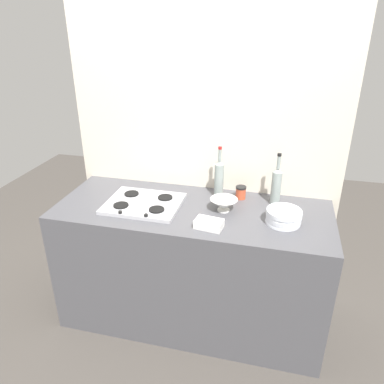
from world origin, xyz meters
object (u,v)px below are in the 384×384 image
Objects in this scene: stovetop_hob at (144,203)px; plate_stack at (284,216)px; wine_bottle_leftmost at (276,185)px; wine_bottle_mid_left at (219,178)px; mixing_bowl at (224,204)px; condiment_jar_front at (241,192)px; butter_dish at (209,224)px.

plate_stack is (0.91, -0.02, 0.03)m from stovetop_hob.
wine_bottle_mid_left reaches higher than wine_bottle_leftmost.
wine_bottle_mid_left is (-0.45, 0.27, 0.09)m from plate_stack.
wine_bottle_mid_left is at bearing 109.11° from mixing_bowl.
condiment_jar_front is (0.61, 0.26, 0.03)m from stovetop_hob.
plate_stack reaches higher than mixing_bowl.
mixing_bowl is at bearing 5.66° from stovetop_hob.
stovetop_hob is 0.91m from plate_stack.
wine_bottle_mid_left is 2.21× the size of butter_dish.
condiment_jar_front reaches higher than butter_dish.
wine_bottle_leftmost is 2.16× the size of butter_dish.
butter_dish is at bearing -87.34° from wine_bottle_mid_left.
plate_stack is at bearing 20.77° from butter_dish.
wine_bottle_leftmost is 2.01× the size of mixing_bowl.
condiment_jar_front is at bearing 136.38° from plate_stack.
wine_bottle_leftmost is 4.03× the size of condiment_jar_front.
condiment_jar_front is at bearing 23.11° from stovetop_hob.
mixing_bowl is at bearing 78.24° from butter_dish.
stovetop_hob is at bearing 178.78° from plate_stack.
stovetop_hob is 1.38× the size of wine_bottle_leftmost.
wine_bottle_mid_left is (0.46, 0.25, 0.13)m from stovetop_hob.
wine_bottle_mid_left reaches higher than butter_dish.
stovetop_hob is at bearing -156.89° from condiment_jar_front.
wine_bottle_leftmost is (-0.06, 0.25, 0.09)m from plate_stack.
mixing_bowl is at bearing -111.86° from condiment_jar_front.
condiment_jar_front reaches higher than mixing_bowl.
wine_bottle_leftmost is 0.37m from mixing_bowl.
wine_bottle_mid_left is 4.13× the size of condiment_jar_front.
stovetop_hob is 0.54m from wine_bottle_mid_left.
mixing_bowl is 0.22m from condiment_jar_front.
butter_dish is at bearing -106.66° from condiment_jar_front.
stovetop_hob is 0.53m from mixing_bowl.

